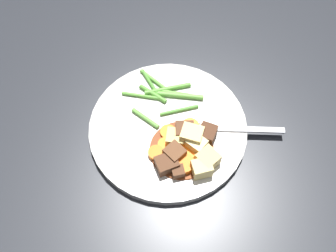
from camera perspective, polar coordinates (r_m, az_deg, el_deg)
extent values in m
plane|color=#26282D|center=(0.65, 0.00, -0.64)|extent=(3.00, 3.00, 0.00)
cylinder|color=white|center=(0.65, 0.00, -0.32)|extent=(0.27, 0.27, 0.01)
cylinder|color=brown|center=(0.62, 2.06, -3.55)|extent=(0.10, 0.10, 0.00)
cylinder|color=orange|center=(0.61, 2.82, -4.02)|extent=(0.04, 0.04, 0.01)
cylinder|color=orange|center=(0.63, 3.33, -0.13)|extent=(0.04, 0.04, 0.01)
cylinder|color=orange|center=(0.63, 0.01, -0.96)|extent=(0.03, 0.03, 0.01)
cylinder|color=orange|center=(0.61, -1.80, -4.06)|extent=(0.04, 0.04, 0.01)
cylinder|color=orange|center=(0.60, 2.36, -5.68)|extent=(0.04, 0.04, 0.01)
cylinder|color=orange|center=(0.62, -0.36, -2.89)|extent=(0.04, 0.04, 0.01)
cylinder|color=orange|center=(0.61, 4.77, -4.72)|extent=(0.03, 0.03, 0.01)
cube|color=#DBBC6B|center=(0.60, 6.25, -4.66)|extent=(0.03, 0.03, 0.03)
cube|color=#E5CC7A|center=(0.59, 5.04, -6.29)|extent=(0.04, 0.04, 0.03)
cube|color=#DBBC6B|center=(0.62, 1.09, -1.77)|extent=(0.04, 0.04, 0.02)
cube|color=#EAD68C|center=(0.61, 4.23, -2.75)|extent=(0.03, 0.03, 0.02)
cube|color=#E5CC7A|center=(0.61, 3.54, -1.52)|extent=(0.04, 0.04, 0.03)
cube|color=brown|center=(0.60, 0.98, -4.12)|extent=(0.03, 0.03, 0.02)
cube|color=#56331E|center=(0.60, 1.49, -6.81)|extent=(0.03, 0.03, 0.02)
cube|color=#56331E|center=(0.60, -0.19, -5.63)|extent=(0.04, 0.04, 0.02)
cube|color=#56331E|center=(0.62, 2.49, -0.75)|extent=(0.04, 0.04, 0.02)
cube|color=#4C2B19|center=(0.62, 5.84, -1.19)|extent=(0.04, 0.04, 0.02)
cylinder|color=#599E38|center=(0.67, -3.93, 4.48)|extent=(0.06, 0.05, 0.01)
cylinder|color=#4C8E33|center=(0.65, 1.67, 2.35)|extent=(0.04, 0.06, 0.01)
cylinder|color=#66AD42|center=(0.64, -3.37, 1.15)|extent=(0.06, 0.02, 0.01)
cylinder|color=#66AD42|center=(0.67, 0.82, 4.96)|extent=(0.06, 0.05, 0.01)
cylinder|color=#599E38|center=(0.68, -0.04, 5.56)|extent=(0.05, 0.08, 0.01)
cylinder|color=#599E38|center=(0.67, -2.26, 4.82)|extent=(0.06, 0.02, 0.01)
cylinder|color=#4C8E33|center=(0.68, -2.58, 6.30)|extent=(0.07, 0.02, 0.01)
cylinder|color=#66AD42|center=(0.69, -2.28, 6.95)|extent=(0.06, 0.01, 0.01)
cylinder|color=#66AD42|center=(0.67, 1.88, 4.55)|extent=(0.07, 0.06, 0.01)
cube|color=silver|center=(0.65, 12.10, -0.51)|extent=(0.09, 0.09, 0.00)
cube|color=silver|center=(0.64, 6.26, -0.33)|extent=(0.03, 0.03, 0.00)
cylinder|color=silver|center=(0.64, 3.58, 0.47)|extent=(0.03, 0.03, 0.00)
cylinder|color=silver|center=(0.64, 3.58, -0.01)|extent=(0.03, 0.03, 0.00)
cylinder|color=silver|center=(0.64, 3.57, -0.50)|extent=(0.03, 0.03, 0.00)
cylinder|color=silver|center=(0.63, 3.57, -0.99)|extent=(0.03, 0.03, 0.00)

